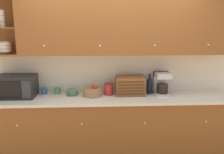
% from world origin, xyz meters
% --- Properties ---
extents(ground_plane, '(24.00, 24.00, 0.00)m').
position_xyz_m(ground_plane, '(0.00, 0.00, 0.00)').
color(ground_plane, '#9E754C').
extents(wall_back, '(5.87, 0.06, 2.60)m').
position_xyz_m(wall_back, '(0.00, 0.03, 1.30)').
color(wall_back, silver).
rests_on(wall_back, ground_plane).
extents(counter_unit, '(3.49, 0.63, 0.95)m').
position_xyz_m(counter_unit, '(0.00, -0.30, 0.47)').
color(counter_unit, brown).
rests_on(counter_unit, ground_plane).
extents(backsplash_panel, '(3.47, 0.01, 0.61)m').
position_xyz_m(backsplash_panel, '(0.00, -0.01, 1.25)').
color(backsplash_panel, silver).
rests_on(backsplash_panel, counter_unit).
extents(upper_cabinets, '(3.47, 0.36, 0.79)m').
position_xyz_m(upper_cabinets, '(0.16, -0.17, 1.95)').
color(upper_cabinets, brown).
rests_on(upper_cabinets, backsplash_panel).
extents(microwave, '(0.55, 0.40, 0.31)m').
position_xyz_m(microwave, '(-1.40, -0.23, 1.10)').
color(microwave, black).
rests_on(microwave, counter_unit).
extents(mug_blue_second, '(0.09, 0.08, 0.09)m').
position_xyz_m(mug_blue_second, '(-1.03, -0.11, 0.99)').
color(mug_blue_second, '#38669E').
rests_on(mug_blue_second, counter_unit).
extents(mug, '(0.10, 0.08, 0.09)m').
position_xyz_m(mug, '(-0.83, -0.11, 0.99)').
color(mug, '#4C845B').
rests_on(mug, counter_unit).
extents(bowl_stack_on_counter, '(0.18, 0.18, 0.09)m').
position_xyz_m(bowl_stack_on_counter, '(-0.60, -0.18, 0.99)').
color(bowl_stack_on_counter, slate).
rests_on(bowl_stack_on_counter, counter_unit).
extents(fruit_basket, '(0.27, 0.27, 0.18)m').
position_xyz_m(fruit_basket, '(-0.29, -0.25, 1.01)').
color(fruit_basket, '#937047').
rests_on(fruit_basket, counter_unit).
extents(storage_canister, '(0.14, 0.14, 0.17)m').
position_xyz_m(storage_canister, '(-0.05, -0.20, 1.03)').
color(storage_canister, '#B22D28').
rests_on(storage_canister, counter_unit).
extents(bread_box, '(0.42, 0.28, 0.28)m').
position_xyz_m(bread_box, '(0.27, -0.21, 1.08)').
color(bread_box, brown).
rests_on(bread_box, counter_unit).
extents(wine_bottle, '(0.07, 0.07, 0.31)m').
position_xyz_m(wine_bottle, '(0.57, -0.18, 1.08)').
color(wine_bottle, black).
rests_on(wine_bottle, counter_unit).
extents(coffee_maker, '(0.22, 0.27, 0.34)m').
position_xyz_m(coffee_maker, '(0.75, -0.20, 1.12)').
color(coffee_maker, '#B7B7BC').
rests_on(coffee_maker, counter_unit).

